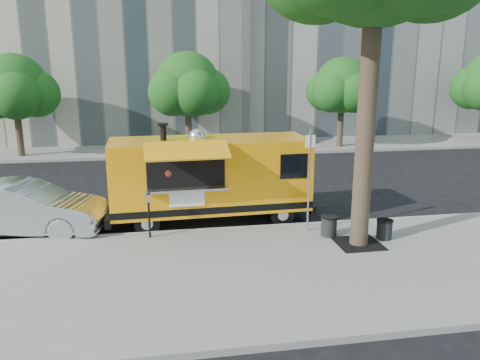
# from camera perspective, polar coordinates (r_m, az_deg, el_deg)

# --- Properties ---
(ground) EXTENTS (120.00, 120.00, 0.00)m
(ground) POSITION_cam_1_polar(r_m,az_deg,el_deg) (15.07, 0.72, -5.05)
(ground) COLOR black
(ground) RESTS_ON ground
(sidewalk) EXTENTS (60.00, 6.00, 0.15)m
(sidewalk) POSITION_cam_1_polar(r_m,az_deg,el_deg) (11.41, 4.42, -11.10)
(sidewalk) COLOR gray
(sidewalk) RESTS_ON ground
(curb) EXTENTS (60.00, 0.14, 0.16)m
(curb) POSITION_cam_1_polar(r_m,az_deg,el_deg) (14.18, 1.41, -5.96)
(curb) COLOR #999993
(curb) RESTS_ON ground
(far_sidewalk) EXTENTS (60.00, 5.00, 0.15)m
(far_sidewalk) POSITION_cam_1_polar(r_m,az_deg,el_deg) (28.06, -4.27, 3.94)
(far_sidewalk) COLOR gray
(far_sidewalk) RESTS_ON ground
(tree_well) EXTENTS (1.20, 1.20, 0.02)m
(tree_well) POSITION_cam_1_polar(r_m,az_deg,el_deg) (13.24, 14.22, -7.52)
(tree_well) COLOR black
(tree_well) RESTS_ON sidewalk
(far_tree_a) EXTENTS (3.42, 3.42, 5.36)m
(far_tree_a) POSITION_cam_1_polar(r_m,az_deg,el_deg) (27.37, -25.83, 10.17)
(far_tree_a) COLOR #33261C
(far_tree_a) RESTS_ON far_sidewalk
(far_tree_b) EXTENTS (3.60, 3.60, 5.50)m
(far_tree_b) POSITION_cam_1_polar(r_m,az_deg,el_deg) (26.79, -6.42, 11.51)
(far_tree_b) COLOR #33261C
(far_tree_b) RESTS_ON far_sidewalk
(far_tree_c) EXTENTS (3.24, 3.24, 5.21)m
(far_tree_c) POSITION_cam_1_polar(r_m,az_deg,el_deg) (28.49, 12.37, 11.18)
(far_tree_c) COLOR #33261C
(far_tree_c) RESTS_ON far_sidewalk
(sign_post) EXTENTS (0.28, 0.06, 3.00)m
(sign_post) POSITION_cam_1_polar(r_m,az_deg,el_deg) (13.49, 8.43, 0.70)
(sign_post) COLOR silver
(sign_post) RESTS_ON sidewalk
(parking_meter) EXTENTS (0.11, 0.11, 1.33)m
(parking_meter) POSITION_cam_1_polar(r_m,az_deg,el_deg) (13.27, -11.06, -3.51)
(parking_meter) COLOR black
(parking_meter) RESTS_ON sidewalk
(food_truck) EXTENTS (6.50, 3.14, 3.16)m
(food_truck) POSITION_cam_1_polar(r_m,az_deg,el_deg) (14.66, -3.75, 0.44)
(food_truck) COLOR orange
(food_truck) RESTS_ON ground
(sedan) EXTENTS (4.98, 2.53, 1.57)m
(sedan) POSITION_cam_1_polar(r_m,az_deg,el_deg) (15.16, -24.87, -3.16)
(sedan) COLOR #ADAFB4
(sedan) RESTS_ON ground
(trash_bin_left) EXTENTS (0.46, 0.46, 0.55)m
(trash_bin_left) POSITION_cam_1_polar(r_m,az_deg,el_deg) (13.71, 17.20, -5.67)
(trash_bin_left) COLOR black
(trash_bin_left) RESTS_ON sidewalk
(trash_bin_right) EXTENTS (0.48, 0.48, 0.58)m
(trash_bin_right) POSITION_cam_1_polar(r_m,az_deg,el_deg) (13.56, 10.80, -5.44)
(trash_bin_right) COLOR black
(trash_bin_right) RESTS_ON sidewalk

